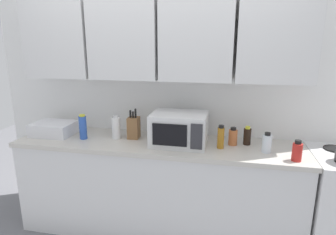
% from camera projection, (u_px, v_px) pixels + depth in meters
% --- Properties ---
extents(wall_back_with_cabinets, '(3.46, 0.38, 2.60)m').
position_uv_depth(wall_back_with_cabinets, '(163.00, 64.00, 2.68)').
color(wall_back_with_cabinets, white).
rests_on(wall_back_with_cabinets, ground_plane).
extents(counter_run, '(2.59, 0.63, 0.90)m').
position_uv_depth(counter_run, '(158.00, 187.00, 2.75)').
color(counter_run, silver).
rests_on(counter_run, ground_plane).
extents(microwave, '(0.48, 0.37, 0.28)m').
position_uv_depth(microwave, '(179.00, 129.00, 2.54)').
color(microwave, silver).
rests_on(microwave, counter_run).
extents(dish_rack, '(0.38, 0.30, 0.12)m').
position_uv_depth(dish_rack, '(54.00, 129.00, 2.82)').
color(dish_rack, silver).
rests_on(dish_rack, counter_run).
extents(knife_block, '(0.10, 0.12, 0.29)m').
position_uv_depth(knife_block, '(134.00, 127.00, 2.71)').
color(knife_block, brown).
rests_on(knife_block, counter_run).
extents(bottle_soy_dark, '(0.06, 0.06, 0.17)m').
position_uv_depth(bottle_soy_dark, '(247.00, 136.00, 2.55)').
color(bottle_soy_dark, black).
rests_on(bottle_soy_dark, counter_run).
extents(bottle_clear_tall, '(0.08, 0.08, 0.17)m').
position_uv_depth(bottle_clear_tall, '(267.00, 143.00, 2.37)').
color(bottle_clear_tall, silver).
rests_on(bottle_clear_tall, counter_run).
extents(bottle_red_sauce, '(0.07, 0.07, 0.16)m').
position_uv_depth(bottle_red_sauce, '(297.00, 151.00, 2.19)').
color(bottle_red_sauce, red).
rests_on(bottle_red_sauce, counter_run).
extents(bottle_amber_vinegar, '(0.06, 0.06, 0.20)m').
position_uv_depth(bottle_amber_vinegar, '(221.00, 137.00, 2.45)').
color(bottle_amber_vinegar, '#AD701E').
rests_on(bottle_amber_vinegar, counter_run).
extents(bottle_white_jar, '(0.08, 0.08, 0.22)m').
position_uv_depth(bottle_white_jar, '(116.00, 128.00, 2.70)').
color(bottle_white_jar, white).
rests_on(bottle_white_jar, counter_run).
extents(bottle_spice_jar, '(0.08, 0.08, 0.16)m').
position_uv_depth(bottle_spice_jar, '(233.00, 137.00, 2.54)').
color(bottle_spice_jar, '#BC6638').
rests_on(bottle_spice_jar, counter_run).
extents(bottle_blue_cleaner, '(0.07, 0.07, 0.23)m').
position_uv_depth(bottle_blue_cleaner, '(83.00, 127.00, 2.69)').
color(bottle_blue_cleaner, '#2D56B7').
rests_on(bottle_blue_cleaner, counter_run).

